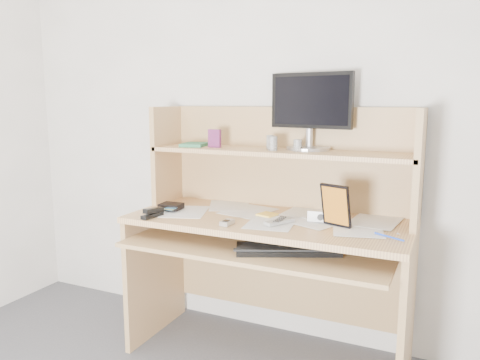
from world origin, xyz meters
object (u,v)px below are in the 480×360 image
at_px(game_case, 336,206).
at_px(monitor, 310,109).
at_px(tv_remote, 280,222).
at_px(desk, 273,225).
at_px(keyboard, 288,248).

xyz_separation_m(game_case, monitor, (-0.21, 0.28, 0.43)).
xyz_separation_m(tv_remote, monitor, (0.04, 0.33, 0.53)).
height_order(tv_remote, game_case, game_case).
height_order(tv_remote, monitor, monitor).
relative_size(desk, keyboard, 2.81).
bearing_deg(game_case, keyboard, -124.66).
relative_size(tv_remote, game_case, 0.81).
distance_m(desk, keyboard, 0.30).
bearing_deg(game_case, tv_remote, -149.64).
distance_m(desk, game_case, 0.40).
relative_size(tv_remote, monitor, 0.36).
bearing_deg(tv_remote, desk, 146.88).
height_order(keyboard, monitor, monitor).
distance_m(tv_remote, monitor, 0.62).
bearing_deg(game_case, desk, -179.24).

